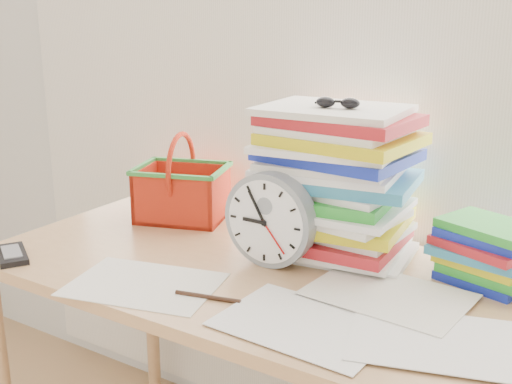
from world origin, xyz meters
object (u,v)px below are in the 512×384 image
Objects in this scene: paper_stack at (335,182)px; book_stack at (486,252)px; clock at (270,220)px; desk at (266,297)px; basket at (182,177)px; calculator at (12,255)px.

book_stack is (0.37, 0.02, -0.12)m from paper_stack.
desk is at bearing -80.58° from clock.
basket is 0.52m from calculator.
paper_stack is at bearing -19.73° from basket.
calculator is at bearing -145.19° from paper_stack.
clock is 0.44m from basket.
desk is 6.04× the size of clock.
basket is (-0.50, 0.01, -0.06)m from paper_stack.
paper_stack is at bearing -176.18° from book_stack.
book_stack is (0.46, 0.18, -0.05)m from clock.
clock reaches higher than book_stack.
clock is 0.96× the size of book_stack.
desk is 0.19m from clock.
basket is (-0.40, 0.17, 0.01)m from clock.
paper_stack is at bearing 66.12° from calculator.
paper_stack is at bearing 58.73° from clock.
paper_stack is 1.55× the size of book_stack.
desk is 0.52m from book_stack.
paper_stack reaches higher than clock.
book_stack is at bearing -17.58° from basket.
calculator reaches higher than desk.
basket is (-0.87, -0.01, 0.06)m from book_stack.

